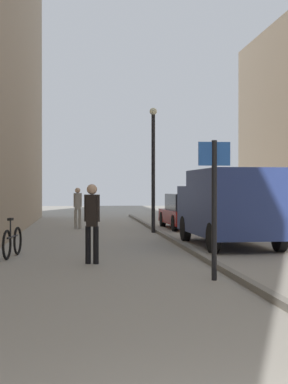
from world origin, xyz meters
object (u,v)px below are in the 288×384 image
at_px(delivery_van, 229,205).
at_px(lamp_post, 153,161).
at_px(bicycle_leaning, 12,242).
at_px(parked_car, 188,212).
at_px(pedestrian_main_foreground, 92,218).
at_px(street_sign_post, 214,197).
at_px(pedestrian_mid_block, 78,205).

bearing_deg(delivery_van, lamp_post, 104.84).
bearing_deg(bicycle_leaning, parked_car, 64.92).
xyz_separation_m(pedestrian_main_foreground, lamp_post, (2.49, 8.93, 1.68)).
bearing_deg(street_sign_post, pedestrian_mid_block, -79.28).
xyz_separation_m(delivery_van, parked_car, (0.12, 7.34, -0.50)).
relative_size(pedestrian_mid_block, bicycle_leaning, 0.97).
bearing_deg(lamp_post, parked_car, 50.03).
distance_m(pedestrian_mid_block, street_sign_post, 13.96).
distance_m(delivery_van, street_sign_post, 6.49).
height_order(pedestrian_main_foreground, bicycle_leaning, pedestrian_main_foreground).
xyz_separation_m(pedestrian_mid_block, parked_car, (4.58, -0.16, -0.28)).
bearing_deg(parked_car, bicycle_leaning, -124.44).
bearing_deg(pedestrian_main_foreground, bicycle_leaning, 156.04).
xyz_separation_m(pedestrian_main_foreground, street_sign_post, (2.21, -2.59, 0.51)).
height_order(lamp_post, bicycle_leaning, lamp_post).
distance_m(pedestrian_main_foreground, parked_car, 11.74).
height_order(parked_car, bicycle_leaning, parked_car).
xyz_separation_m(pedestrian_main_foreground, pedestrian_mid_block, (-0.38, 11.11, -0.05)).
height_order(pedestrian_mid_block, delivery_van, delivery_van).
bearing_deg(pedestrian_mid_block, parked_car, -10.80).
height_order(delivery_van, parked_car, delivery_van).
relative_size(pedestrian_mid_block, parked_car, 0.40).
distance_m(pedestrian_mid_block, bicycle_leaning, 9.81).
relative_size(pedestrian_main_foreground, bicycle_leaning, 1.02).
relative_size(pedestrian_mid_block, lamp_post, 0.36).
relative_size(street_sign_post, lamp_post, 0.55).
distance_m(pedestrian_mid_block, delivery_van, 8.73).
relative_size(lamp_post, bicycle_leaning, 2.70).
bearing_deg(street_sign_post, delivery_van, -106.70).
distance_m(delivery_van, lamp_post, 5.74).
relative_size(pedestrian_mid_block, delivery_van, 0.33).
bearing_deg(bicycle_leaning, pedestrian_main_foreground, -29.17).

